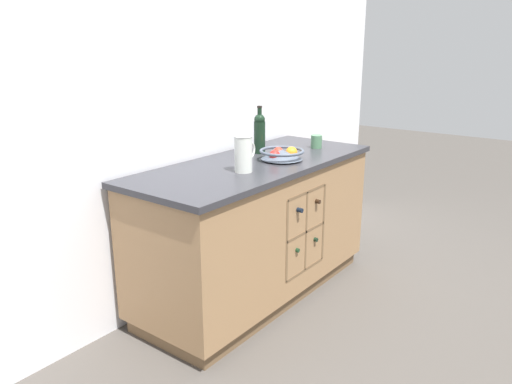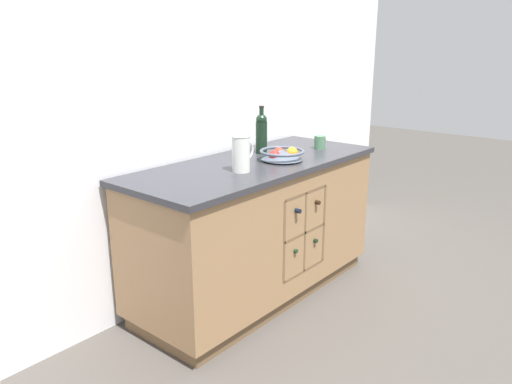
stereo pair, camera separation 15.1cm
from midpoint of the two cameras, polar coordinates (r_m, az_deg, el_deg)
name	(u,v)px [view 2 (the right image)]	position (r m, az deg, el deg)	size (l,w,h in m)	color
ground_plane	(256,292)	(3.40, 1.30, -11.37)	(14.00, 14.00, 0.00)	#4C4742
back_wall	(209,95)	(3.29, -4.12, 10.98)	(4.40, 0.06, 2.55)	white
kitchen_island	(256,228)	(3.21, 1.39, -4.19)	(1.76, 0.72, 0.90)	brown
fruit_bowl	(282,154)	(3.11, 4.42, 4.37)	(0.28, 0.28, 0.08)	#4C5666
white_pitcher	(241,153)	(2.81, -0.14, 4.49)	(0.16, 0.11, 0.21)	silver
ceramic_mug	(320,142)	(3.50, 8.56, 5.65)	(0.11, 0.08, 0.09)	#4C7A56
standing_wine_bottle	(261,132)	(3.30, 1.95, 6.84)	(0.08, 0.08, 0.31)	black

